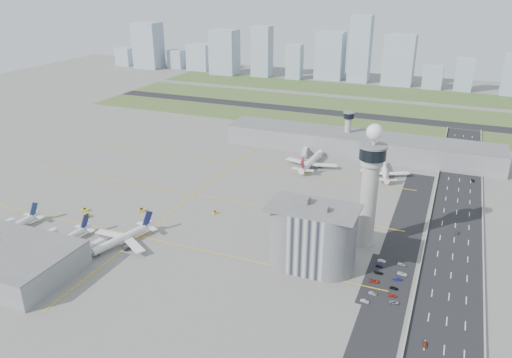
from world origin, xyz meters
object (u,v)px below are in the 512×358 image
at_px(car_hw_1, 457,233).
at_px(car_lot_1, 373,293).
at_px(car_lot_6, 394,302).
at_px(car_lot_11, 402,264).
at_px(secondary_tower, 348,128).
at_px(car_lot_0, 365,301).
at_px(airplane_far_a, 312,158).
at_px(car_lot_2, 374,281).
at_px(tug_1, 85,210).
at_px(car_lot_10, 402,274).
at_px(airplane_near_b, 60,238).
at_px(jet_bridge_near_1, 33,244).
at_px(airplane_near_c, 119,235).
at_px(airplane_far_b, 385,168).
at_px(jet_bridge_far_1, 370,159).
at_px(jet_bridge_near_2, 80,255).
at_px(car_hw_2, 473,181).
at_px(car_lot_5, 382,261).
at_px(car_lot_3, 379,273).
at_px(car_hw_0, 425,344).
at_px(control_tower, 370,182).
at_px(tug_2, 141,210).
at_px(tug_3, 215,212).
at_px(jet_bridge_far_0, 306,150).
at_px(car_lot_7, 393,296).
at_px(car_hw_4, 451,152).
at_px(tug_5, 366,176).
at_px(car_lot_8, 394,288).
at_px(car_lot_9, 398,279).
at_px(airplane_near_a, 9,225).
at_px(tug_0, 87,215).
at_px(admin_building, 312,237).
at_px(car_lot_4, 379,266).
at_px(tug_4, 306,165).

bearing_deg(car_hw_1, car_lot_1, -115.99).
distance_m(car_lot_6, car_lot_11, 32.06).
height_order(secondary_tower, car_lot_0, secondary_tower).
distance_m(airplane_far_a, car_lot_2, 149.74).
distance_m(tug_1, car_lot_10, 182.38).
bearing_deg(airplane_near_b, car_lot_11, 112.68).
distance_m(jet_bridge_near_1, car_hw_1, 222.45).
height_order(airplane_near_c, airplane_far_b, airplane_near_c).
bearing_deg(car_lot_6, jet_bridge_far_1, 5.27).
relative_size(car_lot_0, car_lot_10, 0.82).
distance_m(jet_bridge_near_2, car_hw_2, 253.25).
relative_size(airplane_near_c, car_lot_5, 11.34).
xyz_separation_m(jet_bridge_near_2, car_hw_2, (176.18, 181.90, -2.24)).
bearing_deg(car_lot_2, car_lot_6, -144.76).
xyz_separation_m(jet_bridge_near_1, car_lot_3, (166.64, 43.64, -2.27)).
relative_size(car_hw_0, car_hw_2, 0.77).
xyz_separation_m(control_tower, tug_2, (-129.08, -11.93, -33.99)).
distance_m(airplane_far_b, car_lot_2, 135.80).
bearing_deg(tug_3, airplane_near_c, -81.89).
height_order(jet_bridge_far_0, car_lot_7, jet_bridge_far_0).
xyz_separation_m(jet_bridge_near_1, car_lot_6, (176.74, 23.17, -2.26)).
distance_m(control_tower, car_hw_4, 177.19).
height_order(tug_1, car_lot_5, tug_1).
bearing_deg(tug_2, tug_1, -108.58).
height_order(airplane_near_c, tug_3, airplane_near_c).
relative_size(airplane_near_b, tug_5, 12.29).
bearing_deg(car_lot_2, jet_bridge_near_2, 99.86).
bearing_deg(car_hw_0, airplane_near_c, 165.32).
distance_m(tug_3, car_hw_2, 177.63).
xyz_separation_m(car_lot_1, car_lot_2, (-1.11, 9.86, 0.01)).
xyz_separation_m(airplane_far_b, car_hw_0, (42.00, -169.66, -5.03)).
distance_m(car_lot_8, car_hw_0, 36.54).
relative_size(car_lot_8, car_lot_9, 0.90).
bearing_deg(airplane_far_a, tug_2, 149.12).
relative_size(tug_2, car_lot_3, 0.90).
bearing_deg(car_lot_0, tug_3, 65.68).
height_order(airplane_near_a, tug_2, airplane_near_a).
bearing_deg(car_lot_5, tug_0, 90.08).
distance_m(secondary_tower, airplane_far_a, 47.07).
height_order(tug_5, car_hw_4, tug_5).
height_order(tug_1, car_lot_3, tug_1).
distance_m(car_lot_0, car_hw_4, 221.48).
distance_m(admin_building, tug_5, 124.35).
bearing_deg(airplane_near_b, car_hw_1, 122.47).
bearing_deg(tug_0, car_lot_4, -84.19).
bearing_deg(tug_5, car_hw_4, 30.16).
bearing_deg(airplane_near_c, admin_building, 117.63).
xyz_separation_m(car_lot_3, car_hw_4, (23.21, 195.64, -0.00)).
distance_m(car_lot_0, car_lot_2, 16.73).
relative_size(control_tower, tug_4, 17.66).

